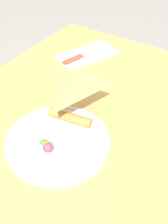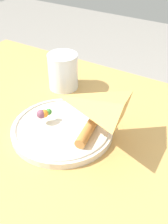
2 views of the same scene
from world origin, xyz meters
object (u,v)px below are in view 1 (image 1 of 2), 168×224
napkin_folded (87,55)px  dining_table (79,174)px  plate_pizza (58,140)px  butter_knife (85,54)px

napkin_folded → dining_table: bearing=-150.3°
dining_table → napkin_folded: 0.43m
dining_table → plate_pizza: (-0.02, 0.05, 0.12)m
dining_table → butter_knife: bearing=30.7°
butter_knife → napkin_folded: bearing=0.0°
butter_knife → dining_table: bearing=-133.3°
plate_pizza → napkin_folded: bearing=22.9°
dining_table → plate_pizza: bearing=109.0°
napkin_folded → butter_knife: (-0.01, 0.00, 0.00)m
plate_pizza → dining_table: bearing=-71.0°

